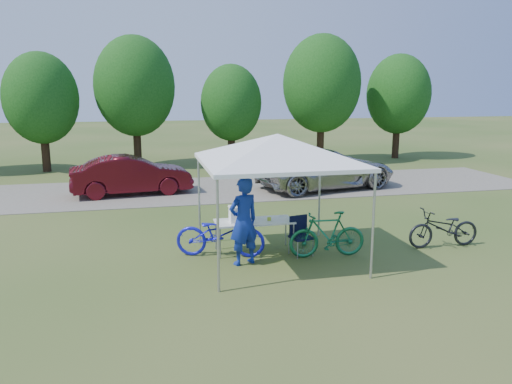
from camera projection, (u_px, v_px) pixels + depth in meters
ground at (277, 259)px, 10.88m from camera, size 100.00×100.00×0.00m
gravel_strip at (221, 189)px, 18.51m from camera, size 24.00×5.00×0.02m
canopy at (278, 137)px, 10.34m from camera, size 4.53×4.53×3.00m
treeline at (194, 91)px, 23.51m from camera, size 24.89×4.28×6.30m
folding_table at (254, 222)px, 11.25m from camera, size 1.77×0.74×0.73m
folding_chair at (300, 232)px, 11.13m from camera, size 0.52×0.54×0.86m
cooler at (240, 214)px, 11.14m from camera, size 0.49×0.33×0.35m
ice_cream_cup at (269, 219)px, 11.26m from camera, size 0.09×0.09×0.07m
cyclist at (244, 221)px, 10.39m from camera, size 0.80×0.66×1.87m
bike_blue at (220, 234)px, 10.96m from camera, size 2.08×1.26×1.03m
bike_green at (327, 234)px, 10.93m from camera, size 1.73×0.59×1.02m
bike_dark at (444, 228)px, 11.61m from camera, size 1.76×0.63×0.92m
minivan at (326, 168)px, 18.50m from camera, size 5.67×3.47×1.47m
sedan at (132, 175)px, 17.39m from camera, size 4.25×1.91×1.35m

